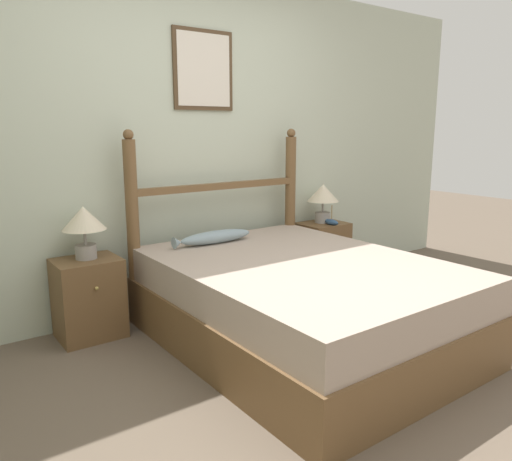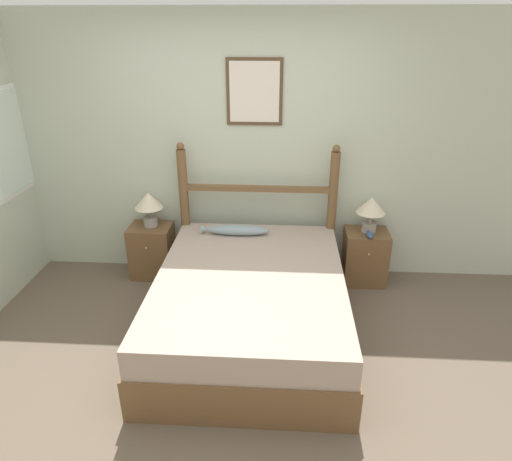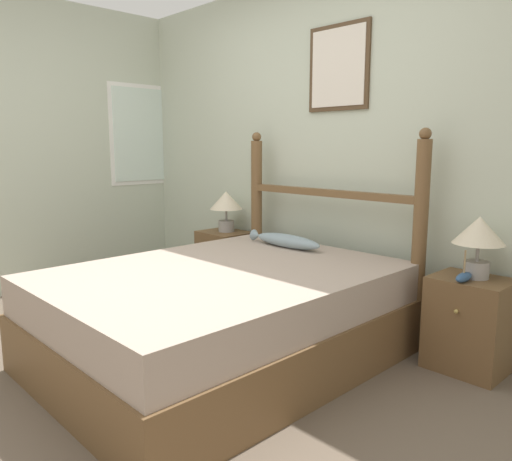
{
  "view_description": "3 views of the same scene",
  "coord_description": "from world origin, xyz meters",
  "px_view_note": "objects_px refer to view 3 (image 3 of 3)",
  "views": [
    {
      "loc": [
        -1.85,
        -1.76,
        1.41
      ],
      "look_at": [
        0.18,
        1.01,
        0.69
      ],
      "focal_mm": 35.0,
      "sensor_mm": 36.0,
      "label": 1
    },
    {
      "loc": [
        0.46,
        -2.61,
        2.4
      ],
      "look_at": [
        0.23,
        1.02,
        0.75
      ],
      "focal_mm": 32.0,
      "sensor_mm": 36.0,
      "label": 2
    },
    {
      "loc": [
        2.42,
        -1.29,
        1.29
      ],
      "look_at": [
        0.14,
        0.92,
        0.75
      ],
      "focal_mm": 35.0,
      "sensor_mm": 36.0,
      "label": 3
    }
  ],
  "objects_px": {
    "table_lamp_left": "(226,204)",
    "table_lamp_right": "(479,235)",
    "nightstand_left": "(225,262)",
    "bed": "(224,315)",
    "nightstand_right": "(469,324)",
    "model_boat": "(464,277)",
    "fish_pillow": "(286,241)"
  },
  "relations": [
    {
      "from": "nightstand_left",
      "to": "table_lamp_right",
      "type": "xyz_separation_m",
      "value": [
        2.18,
        0.02,
        0.52
      ]
    },
    {
      "from": "nightstand_right",
      "to": "fish_pillow",
      "type": "bearing_deg",
      "value": -172.01
    },
    {
      "from": "nightstand_left",
      "to": "fish_pillow",
      "type": "relative_size",
      "value": 0.85
    },
    {
      "from": "nightstand_right",
      "to": "table_lamp_left",
      "type": "xyz_separation_m",
      "value": [
        -2.16,
        0.02,
        0.52
      ]
    },
    {
      "from": "table_lamp_left",
      "to": "fish_pillow",
      "type": "relative_size",
      "value": 0.55
    },
    {
      "from": "table_lamp_left",
      "to": "table_lamp_right",
      "type": "height_order",
      "value": "same"
    },
    {
      "from": "nightstand_right",
      "to": "fish_pillow",
      "type": "relative_size",
      "value": 0.85
    },
    {
      "from": "nightstand_left",
      "to": "table_lamp_right",
      "type": "distance_m",
      "value": 2.24
    },
    {
      "from": "model_boat",
      "to": "table_lamp_right",
      "type": "bearing_deg",
      "value": 84.35
    },
    {
      "from": "bed",
      "to": "table_lamp_right",
      "type": "distance_m",
      "value": 1.54
    },
    {
      "from": "nightstand_right",
      "to": "model_boat",
      "type": "bearing_deg",
      "value": -91.59
    },
    {
      "from": "bed",
      "to": "fish_pillow",
      "type": "relative_size",
      "value": 3.18
    },
    {
      "from": "bed",
      "to": "nightstand_right",
      "type": "distance_m",
      "value": 1.43
    },
    {
      "from": "nightstand_right",
      "to": "table_lamp_left",
      "type": "height_order",
      "value": "table_lamp_left"
    },
    {
      "from": "table_lamp_left",
      "to": "table_lamp_right",
      "type": "xyz_separation_m",
      "value": [
        2.17,
        0.0,
        0.0
      ]
    },
    {
      "from": "nightstand_left",
      "to": "model_boat",
      "type": "xyz_separation_m",
      "value": [
        2.16,
        -0.11,
        0.3
      ]
    },
    {
      "from": "model_boat",
      "to": "table_lamp_left",
      "type": "bearing_deg",
      "value": 176.63
    },
    {
      "from": "fish_pillow",
      "to": "table_lamp_right",
      "type": "bearing_deg",
      "value": 8.83
    },
    {
      "from": "table_lamp_right",
      "to": "model_boat",
      "type": "relative_size",
      "value": 1.99
    },
    {
      "from": "bed",
      "to": "nightstand_left",
      "type": "relative_size",
      "value": 3.75
    },
    {
      "from": "bed",
      "to": "table_lamp_right",
      "type": "bearing_deg",
      "value": 41.04
    },
    {
      "from": "table_lamp_left",
      "to": "fish_pillow",
      "type": "distance_m",
      "value": 0.92
    },
    {
      "from": "bed",
      "to": "table_lamp_right",
      "type": "height_order",
      "value": "table_lamp_right"
    },
    {
      "from": "nightstand_left",
      "to": "table_lamp_left",
      "type": "xyz_separation_m",
      "value": [
        0.01,
        0.02,
        0.52
      ]
    },
    {
      "from": "nightstand_left",
      "to": "nightstand_right",
      "type": "relative_size",
      "value": 1.0
    },
    {
      "from": "fish_pillow",
      "to": "nightstand_left",
      "type": "bearing_deg",
      "value": 168.67
    },
    {
      "from": "bed",
      "to": "nightstand_left",
      "type": "distance_m",
      "value": 1.43
    },
    {
      "from": "nightstand_left",
      "to": "table_lamp_left",
      "type": "distance_m",
      "value": 0.52
    },
    {
      "from": "nightstand_left",
      "to": "table_lamp_right",
      "type": "bearing_deg",
      "value": 0.54
    },
    {
      "from": "model_boat",
      "to": "fish_pillow",
      "type": "distance_m",
      "value": 1.27
    },
    {
      "from": "table_lamp_right",
      "to": "model_boat",
      "type": "bearing_deg",
      "value": -95.65
    },
    {
      "from": "fish_pillow",
      "to": "bed",
      "type": "bearing_deg",
      "value": -75.76
    }
  ]
}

